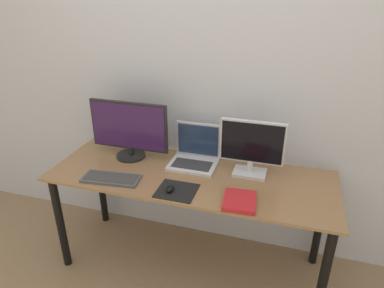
# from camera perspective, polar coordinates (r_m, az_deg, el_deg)

# --- Properties ---
(wall_back) EXTENTS (7.00, 0.05, 2.50)m
(wall_back) POSITION_cam_1_polar(r_m,az_deg,el_deg) (2.30, 2.60, 11.07)
(wall_back) COLOR silver
(wall_back) RESTS_ON ground_plane
(desk) EXTENTS (1.78, 0.64, 0.72)m
(desk) POSITION_cam_1_polar(r_m,az_deg,el_deg) (2.21, -0.25, -7.60)
(desk) COLOR olive
(desk) RESTS_ON ground_plane
(monitor_left) EXTENTS (0.54, 0.20, 0.40)m
(monitor_left) POSITION_cam_1_polar(r_m,az_deg,el_deg) (2.32, -10.45, 2.33)
(monitor_left) COLOR black
(monitor_left) RESTS_ON desk
(monitor_right) EXTENTS (0.39, 0.14, 0.36)m
(monitor_right) POSITION_cam_1_polar(r_m,az_deg,el_deg) (2.11, 9.91, -0.56)
(monitor_right) COLOR silver
(monitor_right) RESTS_ON desk
(laptop) EXTENTS (0.31, 0.25, 0.26)m
(laptop) POSITION_cam_1_polar(r_m,az_deg,el_deg) (2.27, 0.52, -1.68)
(laptop) COLOR silver
(laptop) RESTS_ON desk
(keyboard) EXTENTS (0.36, 0.18, 0.02)m
(keyboard) POSITION_cam_1_polar(r_m,az_deg,el_deg) (2.15, -13.31, -5.60)
(keyboard) COLOR #4C4C51
(keyboard) RESTS_ON desk
(mousepad) EXTENTS (0.23, 0.21, 0.00)m
(mousepad) POSITION_cam_1_polar(r_m,az_deg,el_deg) (1.99, -2.55, -7.78)
(mousepad) COLOR black
(mousepad) RESTS_ON desk
(mouse) EXTENTS (0.04, 0.07, 0.03)m
(mouse) POSITION_cam_1_polar(r_m,az_deg,el_deg) (1.98, -3.69, -7.47)
(mouse) COLOR black
(mouse) RESTS_ON mousepad
(book) EXTENTS (0.19, 0.22, 0.03)m
(book) POSITION_cam_1_polar(r_m,az_deg,el_deg) (1.90, 7.94, -9.38)
(book) COLOR red
(book) RESTS_ON desk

